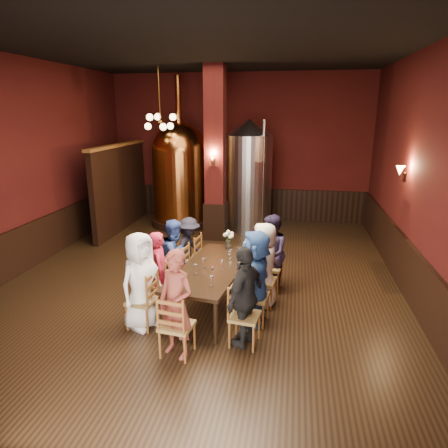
% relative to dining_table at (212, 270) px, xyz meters
% --- Properties ---
extents(room, '(10.00, 10.02, 4.50)m').
position_rel_dining_table_xyz_m(room, '(-0.42, 1.13, 1.56)').
color(room, black).
rests_on(room, ground).
extents(wainscot_right, '(0.08, 9.90, 1.00)m').
position_rel_dining_table_xyz_m(wainscot_right, '(3.54, 1.13, -0.19)').
color(wainscot_right, black).
rests_on(wainscot_right, ground).
extents(wainscot_back, '(7.90, 0.08, 1.00)m').
position_rel_dining_table_xyz_m(wainscot_back, '(-0.42, 6.09, -0.19)').
color(wainscot_back, black).
rests_on(wainscot_back, ground).
extents(wainscot_left, '(0.08, 9.90, 1.00)m').
position_rel_dining_table_xyz_m(wainscot_left, '(-4.38, 1.13, -0.19)').
color(wainscot_left, black).
rests_on(wainscot_left, ground).
extents(column, '(0.58, 0.58, 4.50)m').
position_rel_dining_table_xyz_m(column, '(-0.72, 3.93, 1.56)').
color(column, '#42110E').
rests_on(column, ground).
extents(partition, '(0.22, 3.50, 2.40)m').
position_rel_dining_table_xyz_m(partition, '(-3.62, 4.33, 0.51)').
color(partition, black).
rests_on(partition, ground).
extents(pendant_cluster, '(0.90, 0.90, 1.70)m').
position_rel_dining_table_xyz_m(pendant_cluster, '(-2.22, 4.03, 2.41)').
color(pendant_cluster, '#A57226').
rests_on(pendant_cluster, room).
extents(sconce_wall, '(0.20, 0.20, 0.36)m').
position_rel_dining_table_xyz_m(sconce_wall, '(3.48, 1.93, 1.51)').
color(sconce_wall, black).
rests_on(sconce_wall, room).
extents(sconce_column, '(0.20, 0.20, 0.36)m').
position_rel_dining_table_xyz_m(sconce_column, '(-0.72, 3.63, 1.51)').
color(sconce_column, black).
rests_on(sconce_column, column).
extents(dining_table, '(1.29, 2.51, 0.75)m').
position_rel_dining_table_xyz_m(dining_table, '(0.00, 0.00, 0.00)').
color(dining_table, black).
rests_on(dining_table, ground).
extents(chair_0, '(0.51, 0.51, 0.92)m').
position_rel_dining_table_xyz_m(chair_0, '(-0.97, -0.89, -0.23)').
color(chair_0, brown).
rests_on(chair_0, ground).
extents(person_0, '(0.80, 0.92, 1.59)m').
position_rel_dining_table_xyz_m(person_0, '(-0.97, -0.89, 0.11)').
color(person_0, white).
rests_on(person_0, ground).
extents(chair_1, '(0.51, 0.51, 0.92)m').
position_rel_dining_table_xyz_m(chair_1, '(-0.88, -0.22, -0.23)').
color(chair_1, brown).
rests_on(chair_1, ground).
extents(person_1, '(0.46, 0.58, 1.41)m').
position_rel_dining_table_xyz_m(person_1, '(-0.88, -0.22, 0.02)').
color(person_1, '#BD203D').
rests_on(person_1, ground).
extents(chair_2, '(0.51, 0.51, 0.92)m').
position_rel_dining_table_xyz_m(chair_2, '(-0.80, 0.43, -0.23)').
color(chair_2, brown).
rests_on(chair_2, ground).
extents(person_2, '(0.44, 0.74, 1.45)m').
position_rel_dining_table_xyz_m(person_2, '(-0.80, 0.43, 0.04)').
color(person_2, '#2B4691').
rests_on(person_2, ground).
extents(chair_3, '(0.51, 0.51, 0.92)m').
position_rel_dining_table_xyz_m(chair_3, '(-0.72, 1.10, -0.23)').
color(chair_3, brown).
rests_on(chair_3, ground).
extents(person_3, '(0.60, 0.91, 1.32)m').
position_rel_dining_table_xyz_m(person_3, '(-0.72, 1.10, -0.03)').
color(person_3, black).
rests_on(person_3, ground).
extents(chair_4, '(0.51, 0.51, 0.92)m').
position_rel_dining_table_xyz_m(chair_4, '(0.72, -1.10, -0.23)').
color(chair_4, brown).
rests_on(chair_4, ground).
extents(person_4, '(0.69, 0.98, 1.54)m').
position_rel_dining_table_xyz_m(person_4, '(0.72, -1.10, 0.08)').
color(person_4, black).
rests_on(person_4, ground).
extents(chair_5, '(0.51, 0.51, 0.92)m').
position_rel_dining_table_xyz_m(chair_5, '(0.80, -0.43, -0.23)').
color(chair_5, brown).
rests_on(chair_5, ground).
extents(person_5, '(0.63, 1.52, 1.60)m').
position_rel_dining_table_xyz_m(person_5, '(0.80, -0.43, 0.11)').
color(person_5, '#3A66B0').
rests_on(person_5, ground).
extents(chair_6, '(0.51, 0.51, 0.92)m').
position_rel_dining_table_xyz_m(chair_6, '(0.88, 0.22, -0.23)').
color(chair_6, brown).
rests_on(chair_6, ground).
extents(person_6, '(0.51, 0.76, 1.53)m').
position_rel_dining_table_xyz_m(person_6, '(0.88, 0.22, 0.08)').
color(person_6, silver).
rests_on(person_6, ground).
extents(chair_7, '(0.51, 0.51, 0.92)m').
position_rel_dining_table_xyz_m(chair_7, '(0.97, 0.89, -0.23)').
color(chair_7, brown).
rests_on(chair_7, ground).
extents(person_7, '(0.43, 0.76, 1.50)m').
position_rel_dining_table_xyz_m(person_7, '(0.97, 0.89, 0.06)').
color(person_7, '#231C38').
rests_on(person_7, ground).
extents(chair_8, '(0.51, 0.51, 0.92)m').
position_rel_dining_table_xyz_m(chair_8, '(-0.19, -1.54, -0.23)').
color(chair_8, brown).
rests_on(chair_8, ground).
extents(person_8, '(0.68, 0.59, 1.58)m').
position_rel_dining_table_xyz_m(person_8, '(-0.19, -1.54, 0.10)').
color(person_8, brown).
rests_on(person_8, ground).
extents(copper_kettle, '(1.91, 1.91, 4.34)m').
position_rel_dining_table_xyz_m(copper_kettle, '(-2.02, 5.09, 0.90)').
color(copper_kettle, black).
rests_on(copper_kettle, ground).
extents(steel_vessel, '(1.32, 1.32, 3.16)m').
position_rel_dining_table_xyz_m(steel_vessel, '(0.05, 4.95, 0.89)').
color(steel_vessel, '#B2B2B7').
rests_on(steel_vessel, ground).
extents(rose_vase, '(0.22, 0.22, 0.37)m').
position_rel_dining_table_xyz_m(rose_vase, '(0.12, 0.99, 0.31)').
color(rose_vase, white).
rests_on(rose_vase, dining_table).
extents(wine_glass_0, '(0.07, 0.07, 0.17)m').
position_rel_dining_table_xyz_m(wine_glass_0, '(0.09, -0.43, 0.15)').
color(wine_glass_0, white).
rests_on(wine_glass_0, dining_table).
extents(wine_glass_1, '(0.07, 0.07, 0.17)m').
position_rel_dining_table_xyz_m(wine_glass_1, '(0.25, 0.49, 0.15)').
color(wine_glass_1, white).
rests_on(wine_glass_1, dining_table).
extents(wine_glass_2, '(0.07, 0.07, 0.17)m').
position_rel_dining_table_xyz_m(wine_glass_2, '(-0.40, -0.80, 0.15)').
color(wine_glass_2, white).
rests_on(wine_glass_2, dining_table).
extents(wine_glass_3, '(0.07, 0.07, 0.17)m').
position_rel_dining_table_xyz_m(wine_glass_3, '(0.40, 0.58, 0.15)').
color(wine_glass_3, white).
rests_on(wine_glass_3, dining_table).
extents(wine_glass_4, '(0.07, 0.07, 0.17)m').
position_rel_dining_table_xyz_m(wine_glass_4, '(0.19, -0.09, 0.15)').
color(wine_glass_4, white).
rests_on(wine_glass_4, dining_table).
extents(wine_glass_5, '(0.07, 0.07, 0.17)m').
position_rel_dining_table_xyz_m(wine_glass_5, '(-0.21, -0.36, 0.15)').
color(wine_glass_5, white).
rests_on(wine_glass_5, dining_table).
extents(wine_glass_6, '(0.07, 0.07, 0.17)m').
position_rel_dining_table_xyz_m(wine_glass_6, '(0.15, -0.77, 0.15)').
color(wine_glass_6, white).
rests_on(wine_glass_6, dining_table).
extents(wine_glass_7, '(0.07, 0.07, 0.17)m').
position_rel_dining_table_xyz_m(wine_glass_7, '(-0.14, -0.06, 0.15)').
color(wine_glass_7, white).
rests_on(wine_glass_7, dining_table).
extents(wine_glass_8, '(0.07, 0.07, 0.17)m').
position_rel_dining_table_xyz_m(wine_glass_8, '(0.25, 0.36, 0.15)').
color(wine_glass_8, white).
rests_on(wine_glass_8, dining_table).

